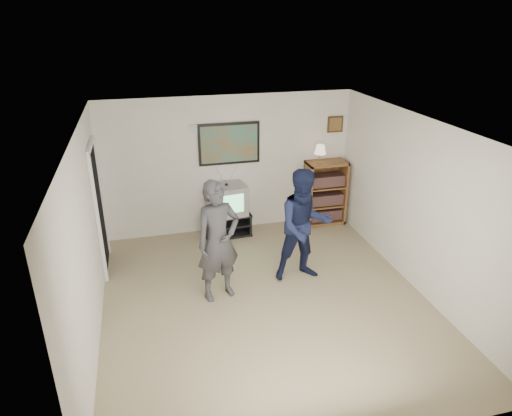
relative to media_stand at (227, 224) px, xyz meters
name	(u,v)px	position (x,y,z in m)	size (l,w,h in m)	color
room_shell	(260,212)	(0.12, -1.88, 1.04)	(4.51, 5.00, 2.51)	#816F52
media_stand	(227,224)	(0.00, 0.00, 0.00)	(0.86, 0.50, 0.42)	black
crt_television	(227,200)	(0.01, 0.00, 0.48)	(0.65, 0.55, 0.55)	gray
bookshelf	(325,193)	(1.92, 0.05, 0.41)	(0.75, 0.43, 1.23)	brown
table_lamp	(320,154)	(1.76, 0.02, 1.19)	(0.22, 0.22, 0.35)	beige
person_tall	(218,241)	(-0.49, -1.91, 0.67)	(0.64, 0.42, 1.76)	#343336
person_short	(304,226)	(0.84, -1.73, 0.67)	(0.85, 0.66, 1.75)	#131936
controller_left	(216,213)	(-0.47, -1.71, 1.01)	(0.04, 0.13, 0.04)	white
controller_right	(299,211)	(0.84, -1.48, 0.79)	(0.03, 0.11, 0.03)	white
poster	(229,144)	(0.12, 0.25, 1.44)	(1.10, 0.03, 0.75)	black
air_vent	(197,129)	(-0.43, 0.25, 1.74)	(0.28, 0.02, 0.14)	white
small_picture	(335,124)	(2.12, 0.25, 1.67)	(0.30, 0.03, 0.30)	black
doorway	(99,209)	(-2.12, -0.63, 0.79)	(0.03, 0.85, 2.00)	black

